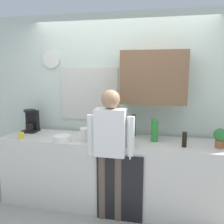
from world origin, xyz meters
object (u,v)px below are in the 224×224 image
at_px(cup_yellow_cup, 21,136).
at_px(mixing_bowl, 62,139).
at_px(potted_plant, 220,137).
at_px(bottle_dark_sauce, 184,139).
at_px(bottle_green_wine, 133,125).
at_px(person_at_sink, 111,145).
at_px(coffee_maker, 31,122).
at_px(bottle_clear_soda, 155,130).
at_px(storage_canister, 86,135).
at_px(dish_soap, 112,133).

bearing_deg(cup_yellow_cup, mixing_bowl, -0.61).
bearing_deg(cup_yellow_cup, potted_plant, 3.88).
height_order(bottle_dark_sauce, bottle_green_wine, bottle_green_wine).
xyz_separation_m(cup_yellow_cup, person_at_sink, (1.23, -0.07, -0.02)).
relative_size(mixing_bowl, person_at_sink, 0.14).
distance_m(coffee_maker, bottle_clear_soda, 1.79).
distance_m(bottle_dark_sauce, bottle_green_wine, 0.74).
bearing_deg(bottle_green_wine, potted_plant, -15.10).
bearing_deg(bottle_dark_sauce, bottle_clear_soda, 156.20).
height_order(bottle_clear_soda, potted_plant, bottle_clear_soda).
height_order(bottle_dark_sauce, mixing_bowl, bottle_dark_sauce).
relative_size(cup_yellow_cup, potted_plant, 0.37).
height_order(bottle_green_wine, storage_canister, bottle_green_wine).
relative_size(cup_yellow_cup, storage_canister, 0.50).
xyz_separation_m(bottle_clear_soda, person_at_sink, (-0.50, -0.34, -0.12)).
distance_m(coffee_maker, bottle_dark_sauce, 2.16).
bearing_deg(cup_yellow_cup, bottle_green_wine, 17.61).
bearing_deg(bottle_green_wine, mixing_bowl, -151.36).
xyz_separation_m(bottle_green_wine, potted_plant, (1.05, -0.28, -0.02)).
distance_m(bottle_green_wine, person_at_sink, 0.57).
distance_m(cup_yellow_cup, person_at_sink, 1.23).
distance_m(bottle_dark_sauce, mixing_bowl, 1.50).
height_order(bottle_dark_sauce, dish_soap, same).
bearing_deg(person_at_sink, storage_canister, 153.52).
xyz_separation_m(bottle_dark_sauce, cup_yellow_cup, (-2.08, -0.11, -0.05)).
xyz_separation_m(cup_yellow_cup, potted_plant, (2.48, 0.17, 0.09)).
relative_size(coffee_maker, mixing_bowl, 1.50).
height_order(potted_plant, person_at_sink, person_at_sink).
relative_size(bottle_clear_soda, dish_soap, 1.56).
height_order(bottle_green_wine, bottle_clear_soda, bottle_green_wine).
bearing_deg(bottle_dark_sauce, person_at_sink, -167.97).
xyz_separation_m(bottle_clear_soda, potted_plant, (0.75, -0.10, -0.01)).
bearing_deg(mixing_bowl, potted_plant, 5.26).
bearing_deg(storage_canister, mixing_bowl, -161.40).
distance_m(potted_plant, storage_canister, 1.62).
distance_m(bottle_clear_soda, potted_plant, 0.76).
bearing_deg(coffee_maker, potted_plant, -4.78).
distance_m(bottle_green_wine, mixing_bowl, 0.96).
relative_size(potted_plant, dish_soap, 1.28).
height_order(cup_yellow_cup, potted_plant, potted_plant).
xyz_separation_m(dish_soap, person_at_sink, (0.05, -0.32, -0.05)).
bearing_deg(person_at_sink, mixing_bowl, 171.29).
distance_m(storage_canister, person_at_sink, 0.40).
bearing_deg(bottle_clear_soda, cup_yellow_cup, -171.18).
bearing_deg(dish_soap, bottle_clear_soda, 2.14).
xyz_separation_m(coffee_maker, cup_yellow_cup, (0.07, -0.38, -0.10)).
height_order(coffee_maker, bottle_green_wine, coffee_maker).
relative_size(dish_soap, person_at_sink, 0.11).
bearing_deg(coffee_maker, bottle_green_wine, 2.74).
bearing_deg(bottle_clear_soda, storage_canister, -168.17).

